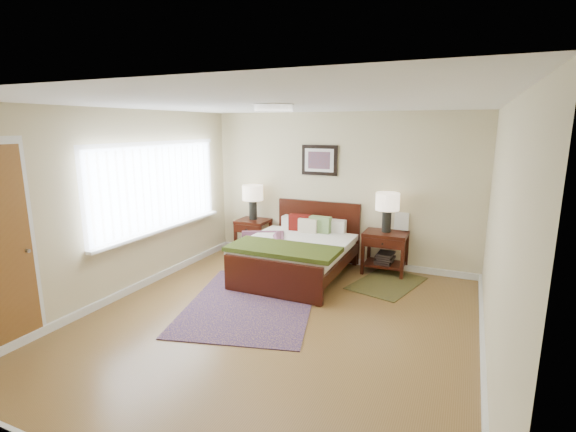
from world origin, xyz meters
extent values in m
plane|color=brown|center=(0.00, 0.00, 0.00)|extent=(5.00, 5.00, 0.00)
cube|color=beige|center=(0.00, 2.50, 1.25)|extent=(4.50, 0.04, 2.50)
cube|color=beige|center=(0.00, -2.50, 1.25)|extent=(4.50, 0.04, 2.50)
cube|color=beige|center=(-2.25, 0.00, 1.25)|extent=(0.04, 5.00, 2.50)
cube|color=beige|center=(2.25, 0.00, 1.25)|extent=(0.04, 5.00, 2.50)
cube|color=white|center=(0.00, 0.00, 2.50)|extent=(4.50, 5.00, 0.02)
cube|color=silver|center=(-2.23, 0.70, 1.40)|extent=(0.02, 2.72, 1.32)
cube|color=silver|center=(-2.21, 0.70, 1.40)|extent=(0.01, 2.60, 1.20)
cube|color=silver|center=(-2.18, 0.70, 0.77)|extent=(0.10, 2.72, 0.04)
cylinder|color=#999999|center=(-2.20, -1.37, 1.00)|extent=(0.04, 0.04, 0.04)
cylinder|color=white|center=(0.00, 0.00, 2.46)|extent=(0.40, 0.40, 0.07)
cylinder|color=beige|center=(0.00, 0.00, 2.50)|extent=(0.44, 0.44, 0.01)
cube|color=#370F08|center=(-0.35, 2.46, 0.53)|extent=(1.45, 0.06, 1.01)
cube|color=#370F08|center=(-0.35, 0.64, 0.27)|extent=(1.45, 0.06, 0.51)
cube|color=#370F08|center=(-1.03, 1.55, 0.29)|extent=(0.06, 1.80, 0.16)
cube|color=#370F08|center=(0.33, 1.55, 0.29)|extent=(0.06, 1.80, 0.16)
cube|color=silver|center=(-0.35, 1.55, 0.41)|extent=(1.35, 1.78, 0.20)
cube|color=silver|center=(-0.35, 1.45, 0.54)|extent=(1.53, 1.55, 0.09)
cube|color=#3E4514|center=(-0.35, 1.00, 0.59)|extent=(1.57, 0.70, 0.06)
cube|color=silver|center=(-0.67, 2.22, 0.67)|extent=(0.45, 0.18, 0.24)
cube|color=silver|center=(-0.03, 2.22, 0.67)|extent=(0.45, 0.18, 0.24)
cube|color=#550D09|center=(-0.55, 2.10, 0.71)|extent=(0.35, 0.17, 0.29)
cube|color=#6D8E51|center=(-0.19, 2.10, 0.71)|extent=(0.35, 0.16, 0.29)
cube|color=beige|center=(-0.37, 2.02, 0.69)|extent=(0.31, 0.13, 0.25)
cube|color=black|center=(-0.35, 2.48, 1.72)|extent=(0.62, 0.03, 0.50)
cube|color=silver|center=(-0.35, 2.46, 1.72)|extent=(0.50, 0.01, 0.38)
cube|color=#A52D23|center=(-0.35, 2.44, 1.72)|extent=(0.38, 0.01, 0.28)
cube|color=#370F08|center=(-1.51, 2.27, 0.62)|extent=(0.54, 0.49, 0.05)
cube|color=#370F08|center=(-1.75, 2.06, 0.30)|extent=(0.05, 0.05, 0.60)
cube|color=#370F08|center=(-1.27, 2.06, 0.30)|extent=(0.05, 0.05, 0.60)
cube|color=#370F08|center=(-1.75, 2.48, 0.30)|extent=(0.05, 0.05, 0.60)
cube|color=#370F08|center=(-1.27, 2.48, 0.30)|extent=(0.05, 0.05, 0.60)
cube|color=#370F08|center=(-1.51, 2.04, 0.52)|extent=(0.48, 0.03, 0.14)
cube|color=#370F08|center=(0.84, 2.27, 0.63)|extent=(0.66, 0.50, 0.05)
cube|color=#370F08|center=(0.53, 2.05, 0.31)|extent=(0.05, 0.05, 0.61)
cube|color=#370F08|center=(1.14, 2.05, 0.31)|extent=(0.05, 0.05, 0.61)
cube|color=#370F08|center=(0.53, 2.49, 0.31)|extent=(0.05, 0.05, 0.61)
cube|color=#370F08|center=(1.14, 2.49, 0.31)|extent=(0.05, 0.05, 0.61)
cube|color=#370F08|center=(0.84, 2.04, 0.53)|extent=(0.60, 0.03, 0.14)
cube|color=#370F08|center=(0.84, 2.27, 0.14)|extent=(0.60, 0.44, 0.03)
cube|color=black|center=(0.84, 2.27, 0.17)|extent=(0.24, 0.31, 0.03)
cube|color=black|center=(0.84, 2.27, 0.20)|extent=(0.24, 0.31, 0.03)
cube|color=black|center=(0.84, 2.27, 0.24)|extent=(0.24, 0.31, 0.03)
cube|color=black|center=(0.84, 2.27, 0.28)|extent=(0.24, 0.31, 0.03)
cube|color=black|center=(0.84, 2.27, 0.31)|extent=(0.24, 0.31, 0.03)
cylinder|color=black|center=(-1.51, 2.27, 0.81)|extent=(0.14, 0.14, 0.32)
cylinder|color=black|center=(-1.51, 2.27, 0.99)|extent=(0.02, 0.02, 0.06)
cylinder|color=beige|center=(-1.51, 2.27, 1.13)|extent=(0.36, 0.36, 0.26)
cylinder|color=black|center=(0.84, 2.27, 0.82)|extent=(0.14, 0.14, 0.32)
cylinder|color=black|center=(0.84, 2.27, 1.00)|extent=(0.02, 0.02, 0.06)
cylinder|color=beige|center=(0.84, 2.27, 1.14)|extent=(0.36, 0.36, 0.26)
imported|color=#713E52|center=(-0.92, 1.45, 0.32)|extent=(0.91, 0.91, 0.63)
cube|color=#110E47|center=(-0.53, 0.39, 0.01)|extent=(2.09, 2.55, 0.01)
cube|color=black|center=(0.97, 1.80, 0.01)|extent=(1.07, 1.34, 0.01)
camera|label=1|loc=(1.97, -4.10, 2.27)|focal=26.00mm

